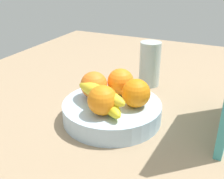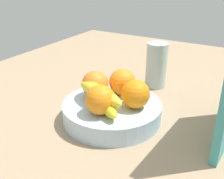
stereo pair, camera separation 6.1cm
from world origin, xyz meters
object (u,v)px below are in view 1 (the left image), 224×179
object	(u,v)px
orange_center	(103,100)
thermos_tumbler	(151,64)
orange_front_right	(94,84)
fruit_bowl	(112,111)
orange_back_left	(136,94)
banana_bunch	(103,98)
orange_front_left	(121,82)

from	to	relation	value
orange_center	thermos_tumbler	world-z (taller)	thermos_tumbler
thermos_tumbler	orange_front_right	bearing A→B (deg)	-17.48
fruit_bowl	thermos_tumbler	world-z (taller)	thermos_tumbler
orange_back_left	banana_bunch	xyz separation A→B (cm)	(4.50, -7.22, -0.72)
orange_front_right	orange_center	size ratio (longest dim) A/B	1.00
orange_front_left	orange_center	bearing A→B (deg)	2.89
fruit_bowl	banana_bunch	xyz separation A→B (cm)	(3.80, -0.72, 5.65)
orange_center	thermos_tumbler	bearing A→B (deg)	176.97
orange_front_right	banana_bunch	xyz separation A→B (cm)	(5.10, 5.32, -0.72)
banana_bunch	thermos_tumbler	world-z (taller)	thermos_tumbler
fruit_bowl	orange_center	bearing A→B (deg)	3.57
orange_front_right	orange_back_left	distance (cm)	12.56
orange_front_right	banana_bunch	distance (cm)	7.41
orange_front_right	orange_front_left	bearing A→B (deg)	130.70
orange_center	thermos_tumbler	distance (cm)	33.91
orange_center	banana_bunch	world-z (taller)	orange_center
orange_front_right	thermos_tumbler	bearing A→B (deg)	162.52
orange_front_left	thermos_tumbler	world-z (taller)	thermos_tumbler
thermos_tumbler	orange_back_left	bearing A→B (deg)	9.15
orange_center	banana_bunch	bearing A→B (deg)	-156.61
orange_front_left	orange_center	distance (cm)	12.71
fruit_bowl	banana_bunch	bearing A→B (deg)	-10.78
fruit_bowl	orange_front_left	size ratio (longest dim) A/B	3.57
orange_front_left	orange_back_left	bearing A→B (deg)	50.30
orange_back_left	fruit_bowl	bearing A→B (deg)	-83.90
fruit_bowl	orange_front_right	distance (cm)	8.88
orange_back_left	thermos_tumbler	distance (cm)	27.12
orange_front_left	thermos_tumbler	xyz separation A→B (cm)	(-21.16, 2.43, -1.12)
orange_back_left	thermos_tumbler	xyz separation A→B (cm)	(-26.75, -4.31, -1.12)
fruit_bowl	orange_back_left	distance (cm)	9.13
orange_center	orange_back_left	size ratio (longest dim) A/B	1.00
orange_front_left	orange_back_left	size ratio (longest dim) A/B	1.00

